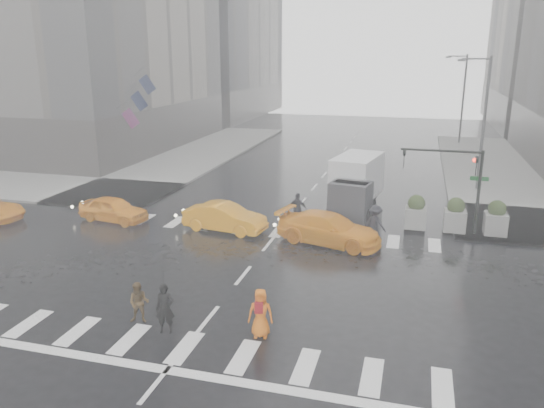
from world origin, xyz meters
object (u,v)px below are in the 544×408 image
(box_truck, at_px, (355,183))
(taxi_front, at_px, (113,209))
(traffic_signal_pole, at_px, (460,175))
(taxi_mid, at_px, (225,217))
(pedestrian_brown, at_px, (139,303))
(pedestrian_orange, at_px, (260,313))

(box_truck, bearing_deg, taxi_front, -145.79)
(traffic_signal_pole, height_order, taxi_front, traffic_signal_pole)
(taxi_mid, relative_size, box_truck, 0.75)
(taxi_mid, bearing_deg, taxi_front, 98.32)
(traffic_signal_pole, distance_m, pedestrian_brown, 17.25)
(taxi_front, bearing_deg, pedestrian_brown, -136.11)
(traffic_signal_pole, bearing_deg, taxi_front, -171.64)
(box_truck, bearing_deg, pedestrian_brown, -99.36)
(taxi_front, xyz_separation_m, taxi_mid, (6.66, 0.07, 0.05))
(traffic_signal_pole, height_order, pedestrian_orange, traffic_signal_pole)
(pedestrian_brown, height_order, taxi_front, pedestrian_brown)
(pedestrian_orange, distance_m, taxi_mid, 11.15)
(traffic_signal_pole, xyz_separation_m, pedestrian_brown, (-11.24, -12.85, -2.46))
(traffic_signal_pole, xyz_separation_m, box_truck, (-5.59, 3.01, -1.51))
(traffic_signal_pole, distance_m, pedestrian_orange, 14.56)
(traffic_signal_pole, height_order, pedestrian_brown, traffic_signal_pole)
(pedestrian_brown, xyz_separation_m, taxi_front, (-7.23, 10.14, -0.06))
(pedestrian_brown, xyz_separation_m, box_truck, (5.65, 15.86, 0.95))
(pedestrian_brown, height_order, pedestrian_orange, pedestrian_orange)
(pedestrian_brown, distance_m, box_truck, 16.86)
(taxi_mid, height_order, box_truck, box_truck)
(taxi_mid, xyz_separation_m, box_truck, (6.22, 5.65, 0.97))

